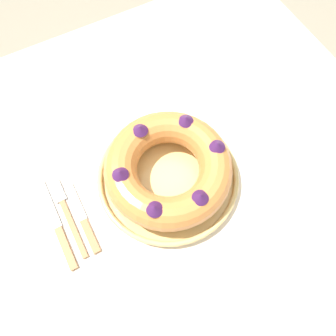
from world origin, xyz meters
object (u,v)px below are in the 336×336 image
(serving_knife, at_px, (59,230))
(cake_knife, at_px, (84,222))
(serving_dish, at_px, (168,177))
(fork, at_px, (66,212))
(bundt_cake, at_px, (168,168))

(serving_knife, xyz_separation_m, cake_knife, (0.05, -0.01, 0.00))
(serving_dish, height_order, fork, serving_dish)
(bundt_cake, relative_size, cake_knife, 1.59)
(cake_knife, bearing_deg, serving_knife, 165.50)
(serving_dish, bearing_deg, bundt_cake, -47.87)
(fork, xyz_separation_m, cake_knife, (0.03, -0.04, 0.00))
(serving_dish, xyz_separation_m, fork, (-0.24, 0.04, -0.01))
(bundt_cake, bearing_deg, serving_dish, 132.13)
(fork, distance_m, serving_knife, 0.04)
(bundt_cake, height_order, serving_knife, bundt_cake)
(serving_knife, bearing_deg, cake_knife, -11.26)
(fork, bearing_deg, cake_knife, -57.66)
(fork, xyz_separation_m, serving_knife, (-0.03, -0.03, 0.00))
(serving_dish, bearing_deg, fork, 171.35)
(serving_dish, relative_size, serving_knife, 1.48)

